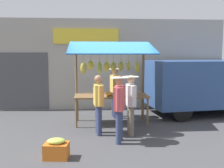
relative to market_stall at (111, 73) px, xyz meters
The scene contains 9 objects.
ground_plane 1.56m from the market_stall, 94.11° to the left, with size 40.00×40.00×0.00m, color #424244.
street_backdrop 2.13m from the market_stall, 88.22° to the right, with size 9.00×0.30×3.40m.
market_stall is the anchor object (origin of this frame).
vendor_with_sunhat 0.91m from the market_stall, 105.04° to the right, with size 0.43×0.70×1.66m.
shopper_with_ponytail 1.35m from the market_stall, 69.57° to the left, with size 0.27×0.68×1.58m.
shopper_in_grey_tee 1.44m from the market_stall, 109.25° to the left, with size 0.41×0.68×1.58m.
shopper_with_shopping_bag 1.90m from the market_stall, 91.98° to the left, with size 0.42×0.67×1.62m.
parked_van 3.61m from the market_stall, 164.88° to the right, with size 4.59×2.35×1.88m.
produce_crate_near 3.27m from the market_stall, 63.41° to the left, with size 0.53×0.42×0.43m.
Camera 1 is at (0.64, 7.88, 2.17)m, focal length 42.45 mm.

